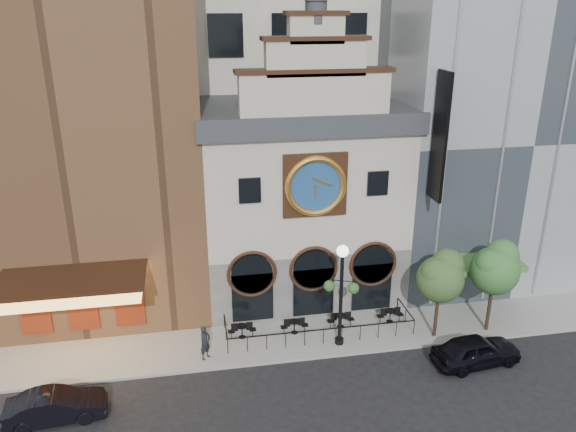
# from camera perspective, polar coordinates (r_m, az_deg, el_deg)

# --- Properties ---
(ground) EXTENTS (120.00, 120.00, 0.00)m
(ground) POSITION_cam_1_polar(r_m,az_deg,el_deg) (31.21, 4.14, -14.22)
(ground) COLOR black
(ground) RESTS_ON ground
(sidewalk) EXTENTS (44.00, 5.00, 0.15)m
(sidewalk) POSITION_cam_1_polar(r_m,az_deg,el_deg) (33.18, 3.06, -11.68)
(sidewalk) COLOR gray
(sidewalk) RESTS_ON ground
(clock_building) EXTENTS (12.60, 8.78, 18.65)m
(clock_building) POSITION_cam_1_polar(r_m,az_deg,el_deg) (35.02, 1.29, 2.17)
(clock_building) COLOR #605E5B
(clock_building) RESTS_ON ground
(theater_building) EXTENTS (14.00, 15.60, 25.00)m
(theater_building) POSITION_cam_1_polar(r_m,az_deg,el_deg) (35.59, -20.76, 10.97)
(theater_building) COLOR brown
(theater_building) RESTS_ON ground
(retail_building) EXTENTS (14.00, 14.40, 20.00)m
(retail_building) POSITION_cam_1_polar(r_m,az_deg,el_deg) (40.60, 19.18, 8.70)
(retail_building) COLOR gray
(retail_building) RESTS_ON ground
(cafe_railing) EXTENTS (10.60, 2.60, 0.90)m
(cafe_railing) POSITION_cam_1_polar(r_m,az_deg,el_deg) (32.90, 3.08, -10.91)
(cafe_railing) COLOR black
(cafe_railing) RESTS_ON sidewalk
(bistro_0) EXTENTS (1.58, 0.68, 0.90)m
(bistro_0) POSITION_cam_1_polar(r_m,az_deg,el_deg) (32.39, -4.69, -11.49)
(bistro_0) COLOR black
(bistro_0) RESTS_ON sidewalk
(bistro_1) EXTENTS (1.58, 0.68, 0.90)m
(bistro_1) POSITION_cam_1_polar(r_m,az_deg,el_deg) (32.68, 0.65, -11.09)
(bistro_1) COLOR black
(bistro_1) RESTS_ON sidewalk
(bistro_2) EXTENTS (1.58, 0.68, 0.90)m
(bistro_2) POSITION_cam_1_polar(r_m,az_deg,el_deg) (33.38, 5.38, -10.45)
(bistro_2) COLOR black
(bistro_2) RESTS_ON sidewalk
(bistro_3) EXTENTS (1.58, 0.68, 0.90)m
(bistro_3) POSITION_cam_1_polar(r_m,az_deg,el_deg) (34.23, 10.35, -9.86)
(bistro_3) COLOR black
(bistro_3) RESTS_ON sidewalk
(car_right) EXTENTS (4.95, 2.46, 1.62)m
(car_right) POSITION_cam_1_polar(r_m,az_deg,el_deg) (31.88, 18.57, -12.82)
(car_right) COLOR black
(car_right) RESTS_ON ground
(car_left) EXTENTS (4.54, 1.91, 1.46)m
(car_left) POSITION_cam_1_polar(r_m,az_deg,el_deg) (28.94, -22.51, -17.43)
(car_left) COLOR black
(car_left) RESTS_ON ground
(pedestrian) EXTENTS (0.81, 0.82, 1.90)m
(pedestrian) POSITION_cam_1_polar(r_m,az_deg,el_deg) (30.68, -8.41, -12.62)
(pedestrian) COLOR black
(pedestrian) RESTS_ON sidewalk
(lamppost) EXTENTS (1.81, 1.09, 5.96)m
(lamppost) POSITION_cam_1_polar(r_m,az_deg,el_deg) (30.29, 5.45, -6.93)
(lamppost) COLOR black
(lamppost) RESTS_ON sidewalk
(tree_left) EXTENTS (2.69, 2.59, 5.19)m
(tree_left) POSITION_cam_1_polar(r_m,az_deg,el_deg) (31.94, 15.28, -5.85)
(tree_left) COLOR #382619
(tree_left) RESTS_ON sidewalk
(tree_right) EXTENTS (2.83, 2.73, 5.46)m
(tree_right) POSITION_cam_1_polar(r_m,az_deg,el_deg) (33.41, 20.33, -4.85)
(tree_right) COLOR #382619
(tree_right) RESTS_ON sidewalk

